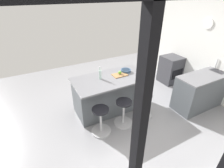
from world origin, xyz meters
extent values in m
plane|color=gray|center=(0.00, 0.00, 0.00)|extent=(7.25, 7.25, 0.00)
cube|color=silver|center=(-2.79, 0.00, 1.49)|extent=(0.12, 4.92, 2.98)
cylinder|color=white|center=(-2.72, 0.06, 2.01)|extent=(0.03, 0.28, 0.28)
cube|color=#4C5156|center=(-2.44, 0.75, 0.45)|extent=(2.10, 0.60, 0.90)
cube|color=slate|center=(-2.44, 0.75, 0.91)|extent=(2.10, 0.60, 0.03)
cube|color=#38383D|center=(-2.70, 0.75, 0.87)|extent=(0.44, 0.36, 0.12)
cylinder|color=#B7B7BC|center=(-2.70, 0.60, 1.07)|extent=(0.02, 0.02, 0.28)
cube|color=#38383D|center=(-2.44, -0.65, 0.45)|extent=(0.60, 0.60, 0.90)
cube|color=black|center=(-2.44, -0.35, 0.40)|extent=(0.44, 0.01, 0.32)
cube|color=#4C5156|center=(0.04, -0.26, 0.44)|extent=(1.77, 0.77, 0.89)
cube|color=slate|center=(0.04, -0.21, 0.91)|extent=(1.83, 0.97, 0.04)
cylinder|color=#B7B7BC|center=(-0.53, 0.40, 0.01)|extent=(0.44, 0.44, 0.03)
cylinder|color=#B7B7BC|center=(-0.53, 0.40, 0.31)|extent=(0.05, 0.05, 0.57)
cylinder|color=black|center=(-0.53, 0.40, 0.61)|extent=(0.36, 0.36, 0.04)
cylinder|color=#B7B7BC|center=(0.04, 0.40, 0.01)|extent=(0.44, 0.44, 0.03)
cylinder|color=#B7B7BC|center=(0.04, 0.40, 0.31)|extent=(0.05, 0.05, 0.57)
cylinder|color=black|center=(0.04, 0.40, 0.61)|extent=(0.36, 0.36, 0.04)
cylinder|color=#B7B7BC|center=(0.62, 0.40, 0.01)|extent=(0.44, 0.44, 0.03)
cylinder|color=#B7B7BC|center=(0.62, 0.40, 0.31)|extent=(0.05, 0.05, 0.57)
cylinder|color=black|center=(0.62, 0.40, 0.61)|extent=(0.36, 0.36, 0.04)
cube|color=olive|center=(-0.22, -0.25, 0.94)|extent=(0.36, 0.24, 0.02)
sphere|color=#609E2D|center=(-0.23, -0.27, 0.99)|extent=(0.08, 0.08, 0.08)
cylinder|color=silver|center=(0.29, -0.30, 1.04)|extent=(0.06, 0.06, 0.22)
cylinder|color=silver|center=(0.29, -0.30, 1.19)|extent=(0.03, 0.03, 0.08)
cylinder|color=#B7B7BC|center=(0.29, -0.30, 1.23)|extent=(0.03, 0.03, 0.02)
cylinder|color=#334C6B|center=(-0.45, -0.34, 0.96)|extent=(0.25, 0.25, 0.07)
cylinder|color=#192635|center=(-0.45, -0.34, 0.98)|extent=(0.21, 0.21, 0.05)
camera|label=1|loc=(1.69, 2.93, 2.77)|focal=26.68mm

